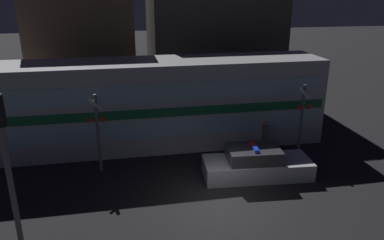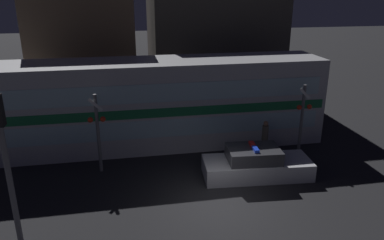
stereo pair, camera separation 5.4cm
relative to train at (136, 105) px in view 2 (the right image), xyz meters
name	(u,v)px [view 2 (the right image)]	position (x,y,z in m)	size (l,w,h in m)	color
ground_plane	(219,206)	(2.63, -6.34, -2.15)	(120.00, 120.00, 0.00)	black
train	(136,105)	(0.00, 0.00, 0.00)	(18.58, 3.07, 4.29)	silver
police_car	(256,165)	(4.73, -4.33, -1.62)	(4.62, 2.06, 1.42)	silver
pedestrian	(265,138)	(5.79, -2.52, -1.23)	(0.30, 0.30, 1.78)	#2D2833
crossing_signal_near	(302,116)	(7.59, -2.51, -0.24)	(0.73, 0.33, 3.40)	slate
crossing_signal_far	(98,130)	(-1.75, -2.65, -0.20)	(0.73, 0.33, 3.48)	slate
traffic_light_corner	(5,155)	(-4.02, -7.30, 0.93)	(0.30, 0.46, 4.86)	slate
building_left	(84,46)	(-2.77, 5.78, 2.13)	(6.06, 4.28, 8.55)	brown
building_center	(212,35)	(5.84, 8.39, 2.26)	(8.68, 6.83, 8.82)	#47423D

